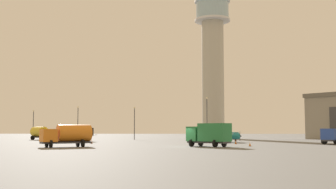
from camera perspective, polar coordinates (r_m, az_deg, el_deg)
The scene contains 15 objects.
ground_plane at distance 58.00m, azimuth 1.94°, elevation -7.05°, with size 400.00×400.00×0.00m, color #60605E.
control_tower at distance 120.43m, azimuth 6.05°, elevation 4.80°, with size 10.02×10.02×43.13m.
airplane_silver at distance 85.68m, azimuth -11.91°, elevation -5.39°, with size 7.04×8.87×2.69m.
airplane_teal at distance 79.54m, azimuth 7.54°, elevation -5.48°, with size 7.25×9.25×2.74m.
truck_box_green at distance 58.06m, azimuth 5.60°, elevation -5.29°, with size 6.20×5.55×3.18m.
truck_fuel_tanker_orange at distance 58.20m, azimuth -13.38°, elevation -5.29°, with size 6.73×5.50×2.99m.
truck_flatbed_blue at distance 72.56m, azimuth 21.47°, elevation -5.31°, with size 6.10×5.89×2.49m.
truck_fuel_tanker_yellow at distance 101.90m, azimuth -16.72°, elevation -4.94°, with size 6.60×6.38×3.04m.
light_post_west at distance 101.03m, azimuth -4.55°, elevation -3.41°, with size 0.44×0.44×7.80m.
light_post_east at distance 108.59m, azimuth -12.05°, elevation -3.30°, with size 0.44×0.44×8.23m.
light_post_north at distance 115.29m, azimuth -17.69°, elevation -3.46°, with size 0.44×0.44×7.47m.
light_post_centre at distance 99.97m, azimuth 5.27°, elevation -2.73°, with size 0.44×0.44×10.00m.
traffic_cone_near_left at distance 70.24m, azimuth 9.11°, elevation -6.35°, with size 0.36×0.36×0.63m.
traffic_cone_near_right at distance 72.17m, azimuth -10.26°, elevation -6.27°, with size 0.36×0.36×0.67m.
traffic_cone_mid_apron at distance 60.65m, azimuth 10.97°, elevation -6.58°, with size 0.36×0.36×0.61m.
Camera 1 is at (1.27, -57.95, 2.26)m, focal length 45.25 mm.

